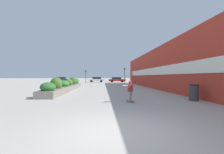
{
  "coord_description": "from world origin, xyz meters",
  "views": [
    {
      "loc": [
        -0.43,
        -4.37,
        1.62
      ],
      "look_at": [
        0.74,
        14.46,
        1.57
      ],
      "focal_mm": 24.0,
      "sensor_mm": 36.0,
      "label": 1
    }
  ],
  "objects_px": {
    "skateboard": "(130,101)",
    "car_leftmost": "(62,79)",
    "car_center_right": "(153,80)",
    "traffic_light_left": "(86,74)",
    "skateboarder": "(130,89)",
    "trash_bin": "(194,93)",
    "car_center_left": "(97,79)",
    "traffic_light_right": "(125,73)",
    "car_rightmost": "(117,80)"
  },
  "relations": [
    {
      "from": "skateboarder",
      "to": "car_rightmost",
      "type": "relative_size",
      "value": 0.26
    },
    {
      "from": "skateboarder",
      "to": "car_leftmost",
      "type": "height_order",
      "value": "car_leftmost"
    },
    {
      "from": "car_rightmost",
      "to": "car_center_left",
      "type": "bearing_deg",
      "value": -101.62
    },
    {
      "from": "skateboarder",
      "to": "trash_bin",
      "type": "height_order",
      "value": "skateboarder"
    },
    {
      "from": "trash_bin",
      "to": "car_rightmost",
      "type": "bearing_deg",
      "value": 93.62
    },
    {
      "from": "car_center_right",
      "to": "car_leftmost",
      "type": "bearing_deg",
      "value": 82.33
    },
    {
      "from": "trash_bin",
      "to": "skateboard",
      "type": "bearing_deg",
      "value": -175.99
    },
    {
      "from": "skateboarder",
      "to": "car_rightmost",
      "type": "height_order",
      "value": "car_rightmost"
    },
    {
      "from": "skateboard",
      "to": "car_leftmost",
      "type": "bearing_deg",
      "value": 82.39
    },
    {
      "from": "car_center_right",
      "to": "skateboard",
      "type": "bearing_deg",
      "value": 158.61
    },
    {
      "from": "skateboard",
      "to": "traffic_light_left",
      "type": "bearing_deg",
      "value": 73.2
    },
    {
      "from": "car_leftmost",
      "to": "car_rightmost",
      "type": "bearing_deg",
      "value": 86.56
    },
    {
      "from": "car_center_right",
      "to": "traffic_light_right",
      "type": "bearing_deg",
      "value": 113.03
    },
    {
      "from": "trash_bin",
      "to": "traffic_light_right",
      "type": "height_order",
      "value": "traffic_light_right"
    },
    {
      "from": "car_center_right",
      "to": "car_rightmost",
      "type": "xyz_separation_m",
      "value": [
        -9.76,
        2.49,
        0.02
      ]
    },
    {
      "from": "car_center_right",
      "to": "car_rightmost",
      "type": "relative_size",
      "value": 0.85
    },
    {
      "from": "car_leftmost",
      "to": "car_center_left",
      "type": "xyz_separation_m",
      "value": [
        9.89,
        0.25,
        -0.01
      ]
    },
    {
      "from": "skateboarder",
      "to": "car_leftmost",
      "type": "bearing_deg",
      "value": 82.39
    },
    {
      "from": "skateboard",
      "to": "car_center_left",
      "type": "relative_size",
      "value": 0.16
    },
    {
      "from": "car_center_right",
      "to": "traffic_light_left",
      "type": "distance_m",
      "value": 18.34
    },
    {
      "from": "car_leftmost",
      "to": "traffic_light_right",
      "type": "distance_m",
      "value": 18.52
    },
    {
      "from": "traffic_light_right",
      "to": "trash_bin",
      "type": "bearing_deg",
      "value": -88.47
    },
    {
      "from": "skateboarder",
      "to": "skateboard",
      "type": "bearing_deg",
      "value": -126.16
    },
    {
      "from": "traffic_light_left",
      "to": "traffic_light_right",
      "type": "distance_m",
      "value": 9.45
    },
    {
      "from": "car_center_left",
      "to": "car_leftmost",
      "type": "bearing_deg",
      "value": 91.45
    },
    {
      "from": "car_leftmost",
      "to": "car_center_right",
      "type": "distance_m",
      "value": 25.69
    },
    {
      "from": "traffic_light_right",
      "to": "skateboard",
      "type": "bearing_deg",
      "value": -97.64
    },
    {
      "from": "skateboarder",
      "to": "car_rightmost",
      "type": "distance_m",
      "value": 33.32
    },
    {
      "from": "car_center_left",
      "to": "traffic_light_right",
      "type": "distance_m",
      "value": 10.34
    },
    {
      "from": "car_leftmost",
      "to": "car_center_left",
      "type": "relative_size",
      "value": 1.01
    },
    {
      "from": "skateboard",
      "to": "car_center_right",
      "type": "bearing_deg",
      "value": 39.58
    },
    {
      "from": "car_center_left",
      "to": "skateboard",
      "type": "bearing_deg",
      "value": -174.16
    },
    {
      "from": "skateboarder",
      "to": "car_leftmost",
      "type": "distance_m",
      "value": 36.72
    },
    {
      "from": "traffic_light_left",
      "to": "skateboard",
      "type": "bearing_deg",
      "value": -77.77
    },
    {
      "from": "trash_bin",
      "to": "traffic_light_left",
      "type": "height_order",
      "value": "traffic_light_left"
    },
    {
      "from": "traffic_light_left",
      "to": "skateboarder",
      "type": "bearing_deg",
      "value": -77.77
    },
    {
      "from": "skateboarder",
      "to": "traffic_light_left",
      "type": "relative_size",
      "value": 0.4
    },
    {
      "from": "car_center_left",
      "to": "traffic_light_right",
      "type": "xyz_separation_m",
      "value": [
        7.17,
        -7.25,
        1.72
      ]
    },
    {
      "from": "trash_bin",
      "to": "skateboarder",
      "type": "bearing_deg",
      "value": -175.99
    },
    {
      "from": "trash_bin",
      "to": "car_center_left",
      "type": "height_order",
      "value": "car_center_left"
    },
    {
      "from": "skateboard",
      "to": "car_rightmost",
      "type": "bearing_deg",
      "value": 57.04
    },
    {
      "from": "trash_bin",
      "to": "car_center_right",
      "type": "xyz_separation_m",
      "value": [
        7.68,
        30.45,
        0.21
      ]
    },
    {
      "from": "trash_bin",
      "to": "car_leftmost",
      "type": "relative_size",
      "value": 0.24
    },
    {
      "from": "skateboard",
      "to": "trash_bin",
      "type": "xyz_separation_m",
      "value": [
        4.37,
        0.31,
        0.47
      ]
    },
    {
      "from": "car_rightmost",
      "to": "traffic_light_right",
      "type": "bearing_deg",
      "value": 12.71
    },
    {
      "from": "car_rightmost",
      "to": "traffic_light_right",
      "type": "relative_size",
      "value": 1.29
    },
    {
      "from": "car_center_left",
      "to": "traffic_light_left",
      "type": "distance_m",
      "value": 8.22
    },
    {
      "from": "car_leftmost",
      "to": "car_rightmost",
      "type": "relative_size",
      "value": 0.95
    },
    {
      "from": "car_center_left",
      "to": "car_center_right",
      "type": "relative_size",
      "value": 1.1
    },
    {
      "from": "skateboarder",
      "to": "car_rightmost",
      "type": "xyz_separation_m",
      "value": [
        2.28,
        33.24,
        -0.08
      ]
    }
  ]
}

